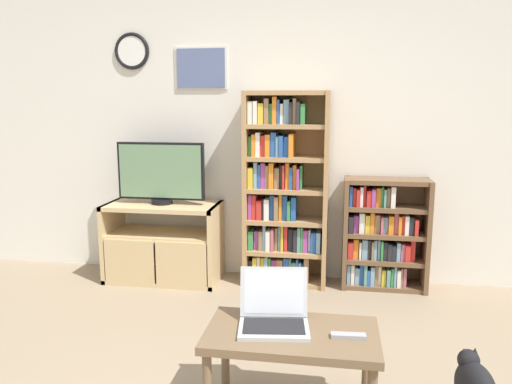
% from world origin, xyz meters
% --- Properties ---
extents(wall_back, '(5.77, 0.09, 2.60)m').
position_xyz_m(wall_back, '(-0.01, 2.32, 1.31)').
color(wall_back, silver).
rests_on(wall_back, ground_plane).
extents(tv_stand, '(0.97, 0.47, 0.67)m').
position_xyz_m(tv_stand, '(-0.96, 2.02, 0.34)').
color(tv_stand, tan).
rests_on(tv_stand, ground_plane).
extents(television, '(0.74, 0.18, 0.52)m').
position_xyz_m(television, '(-0.97, 2.03, 0.93)').
color(television, black).
rests_on(television, tv_stand).
extents(bookshelf_tall, '(0.69, 0.32, 1.61)m').
position_xyz_m(bookshelf_tall, '(0.05, 2.14, 0.77)').
color(bookshelf_tall, tan).
rests_on(bookshelf_tall, ground_plane).
extents(bookshelf_short, '(0.68, 0.28, 0.91)m').
position_xyz_m(bookshelf_short, '(0.87, 2.15, 0.44)').
color(bookshelf_short, brown).
rests_on(bookshelf_short, ground_plane).
extents(coffee_table, '(0.82, 0.46, 0.45)m').
position_xyz_m(coffee_table, '(0.30, 0.27, 0.39)').
color(coffee_table, brown).
rests_on(coffee_table, ground_plane).
extents(laptop, '(0.37, 0.33, 0.26)m').
position_xyz_m(laptop, '(0.21, 0.32, 0.52)').
color(laptop, '#B7BABC').
rests_on(laptop, coffee_table).
extents(remote_near_laptop, '(0.16, 0.05, 0.02)m').
position_xyz_m(remote_near_laptop, '(0.57, 0.24, 0.46)').
color(remote_near_laptop, '#99999E').
rests_on(remote_near_laptop, coffee_table).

